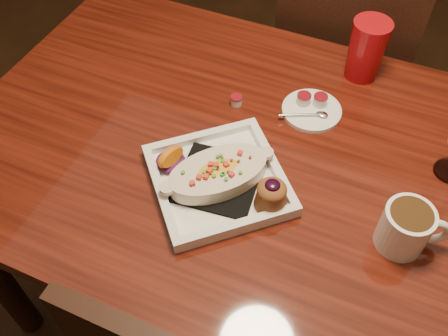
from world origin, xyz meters
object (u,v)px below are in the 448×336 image
at_px(chair_far, 340,73).
at_px(coffee_mug, 407,227).
at_px(table, 280,187).
at_px(red_tumbler, 366,50).
at_px(saucer, 311,108).
at_px(plate, 223,178).

height_order(chair_far, coffee_mug, chair_far).
xyz_separation_m(table, chair_far, (-0.00, 0.63, -0.15)).
bearing_deg(coffee_mug, table, 143.06).
relative_size(chair_far, red_tumbler, 5.96).
bearing_deg(red_tumbler, coffee_mug, -67.12).
bearing_deg(chair_far, red_tumbler, 106.43).
bearing_deg(saucer, chair_far, 90.89).
relative_size(plate, red_tumbler, 2.40).
relative_size(chair_far, plate, 2.49).
relative_size(table, plate, 4.02).
xyz_separation_m(coffee_mug, red_tumbler, (-0.19, 0.45, 0.02)).
bearing_deg(chair_far, coffee_mug, 110.47).
xyz_separation_m(chair_far, red_tumbler, (0.08, -0.28, 0.32)).
relative_size(table, chair_far, 1.61).
bearing_deg(chair_far, table, 90.00).
relative_size(coffee_mug, red_tumbler, 0.84).
height_order(table, plate, plate).
distance_m(chair_far, plate, 0.80).
height_order(coffee_mug, red_tumbler, red_tumbler).
xyz_separation_m(chair_far, plate, (-0.10, -0.75, 0.27)).
height_order(plate, coffee_mug, coffee_mug).
height_order(chair_far, plate, chair_far).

